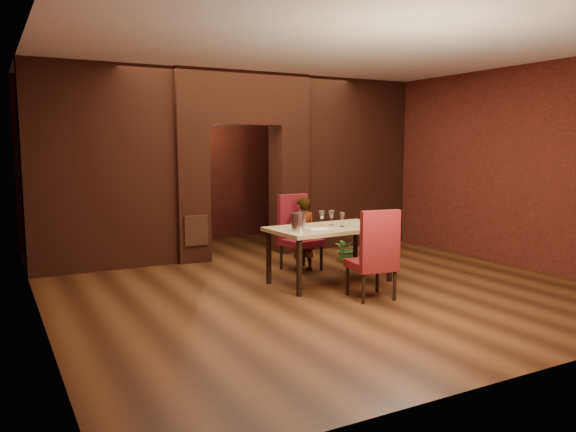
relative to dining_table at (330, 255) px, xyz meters
name	(u,v)px	position (x,y,z in m)	size (l,w,h in m)	color
floor	(297,278)	(-0.29, 0.45, -0.40)	(8.00, 8.00, 0.00)	#492612
ceiling	(297,56)	(-0.29, 0.45, 2.80)	(7.00, 8.00, 0.04)	silver
wall_back	(202,162)	(-0.29, 4.45, 1.20)	(7.00, 0.04, 3.20)	maroon
wall_front	(536,188)	(-0.29, -3.55, 1.20)	(7.00, 0.04, 3.20)	maroon
wall_left	(31,176)	(-3.79, 0.45, 1.20)	(0.04, 8.00, 3.20)	maroon
wall_right	(473,166)	(3.21, 0.45, 1.20)	(0.04, 8.00, 3.20)	maroon
pillar_left	(190,193)	(-1.24, 2.45, 0.75)	(0.55, 0.55, 2.30)	maroon
pillar_right	(289,189)	(0.66, 2.45, 0.75)	(0.55, 0.55, 2.30)	maroon
lintel	(240,99)	(-0.29, 2.45, 2.35)	(2.45, 0.55, 0.90)	maroon
wing_wall_left	(102,168)	(-2.65, 2.45, 1.20)	(2.27, 0.35, 3.20)	maroon
wing_wall_right	(352,163)	(2.08, 2.45, 1.20)	(2.27, 0.35, 3.20)	maroon
vent_panel	(196,231)	(-1.24, 2.15, 0.15)	(0.40, 0.03, 0.50)	#984E2C
rear_door	(185,190)	(-0.69, 4.39, 0.65)	(0.90, 0.08, 2.10)	black
rear_door_frame	(186,190)	(-0.69, 4.35, 0.65)	(1.02, 0.04, 2.22)	black
dining_table	(330,255)	(0.00, 0.00, 0.00)	(1.72, 0.97, 0.81)	tan
chair_far	(301,233)	(0.05, 0.91, 0.19)	(0.54, 0.54, 1.18)	maroon
chair_near	(371,253)	(0.02, -0.94, 0.17)	(0.53, 0.53, 1.16)	maroon
person_seated	(303,234)	(0.04, 0.84, 0.18)	(0.42, 0.28, 1.16)	beige
wine_glass_a	(322,218)	(-0.04, 0.15, 0.51)	(0.09, 0.09, 0.21)	white
wine_glass_b	(331,218)	(0.09, 0.11, 0.51)	(0.09, 0.09, 0.22)	white
wine_glass_c	(342,220)	(0.15, -0.08, 0.50)	(0.08, 0.08, 0.20)	white
tasting_sheet	(319,229)	(-0.26, -0.12, 0.41)	(0.28, 0.20, 0.00)	silver
wine_bucket	(298,222)	(-0.59, -0.13, 0.52)	(0.20, 0.20, 0.24)	silver
water_bottle	(300,219)	(-0.48, 0.03, 0.54)	(0.06, 0.06, 0.26)	white
potted_plant	(347,248)	(1.00, 1.05, -0.17)	(0.42, 0.36, 0.47)	#3C6E2E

